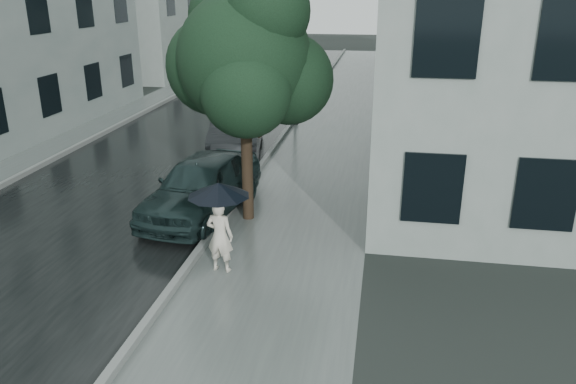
% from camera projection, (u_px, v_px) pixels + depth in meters
% --- Properties ---
extents(ground, '(120.00, 120.00, 0.00)m').
position_uv_depth(ground, '(261.00, 279.00, 11.22)').
color(ground, black).
rests_on(ground, ground).
extents(sidewalk, '(3.50, 60.00, 0.01)m').
position_uv_depth(sidewalk, '(332.00, 133.00, 22.27)').
color(sidewalk, slate).
rests_on(sidewalk, ground).
extents(kerb_near, '(0.15, 60.00, 0.15)m').
position_uv_depth(kerb_near, '(287.00, 129.00, 22.53)').
color(kerb_near, slate).
rests_on(kerb_near, ground).
extents(asphalt_road, '(6.85, 60.00, 0.00)m').
position_uv_depth(asphalt_road, '(204.00, 128.00, 23.12)').
color(asphalt_road, black).
rests_on(asphalt_road, ground).
extents(kerb_far, '(0.15, 60.00, 0.15)m').
position_uv_depth(kerb_far, '(124.00, 122.00, 23.66)').
color(kerb_far, slate).
rests_on(kerb_far, ground).
extents(sidewalk_far, '(1.70, 60.00, 0.01)m').
position_uv_depth(sidewalk_far, '(104.00, 123.00, 23.83)').
color(sidewalk_far, '#4C5451').
rests_on(sidewalk_far, ground).
extents(building_near, '(7.02, 36.00, 9.00)m').
position_uv_depth(building_near, '(459.00, 8.00, 26.80)').
color(building_near, gray).
rests_on(building_near, ground).
extents(building_far_b, '(7.02, 18.00, 8.00)m').
position_uv_depth(building_far_b, '(162.00, 8.00, 39.77)').
color(building_far_b, gray).
rests_on(building_far_b, ground).
extents(pedestrian, '(0.59, 0.43, 1.52)m').
position_uv_depth(pedestrian, '(220.00, 236.00, 11.29)').
color(pedestrian, beige).
rests_on(pedestrian, sidewalk).
extents(umbrella, '(1.59, 1.59, 1.02)m').
position_uv_depth(umbrella, '(218.00, 190.00, 10.94)').
color(umbrella, black).
rests_on(umbrella, ground).
extents(street_tree, '(4.05, 3.68, 5.95)m').
position_uv_depth(street_tree, '(246.00, 57.00, 12.88)').
color(street_tree, '#332619').
rests_on(street_tree, ground).
extents(lamp_post, '(0.85, 0.33, 5.64)m').
position_uv_depth(lamp_post, '(292.00, 46.00, 22.61)').
color(lamp_post, black).
rests_on(lamp_post, ground).
extents(car_near, '(2.44, 4.72, 1.53)m').
position_uv_depth(car_near, '(202.00, 185.00, 14.16)').
color(car_near, '#182A2A').
rests_on(car_near, ground).
extents(car_far, '(2.41, 4.92, 1.55)m').
position_uv_depth(car_far, '(237.00, 129.00, 19.70)').
color(car_far, '#272A2D').
rests_on(car_far, ground).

